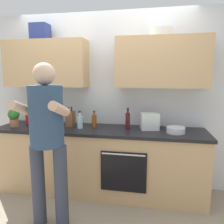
% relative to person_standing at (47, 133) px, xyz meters
% --- Properties ---
extents(ground_plane, '(12.00, 12.00, 0.00)m').
position_rel_person_standing_xyz_m(ground_plane, '(0.34, 0.80, -1.03)').
color(ground_plane, gray).
extents(back_wall_unit, '(4.00, 0.38, 2.50)m').
position_rel_person_standing_xyz_m(back_wall_unit, '(0.34, 1.07, 0.47)').
color(back_wall_unit, silver).
rests_on(back_wall_unit, ground).
extents(counter, '(2.84, 0.67, 0.90)m').
position_rel_person_standing_xyz_m(counter, '(0.34, 0.80, -0.57)').
color(counter, tan).
rests_on(counter, ground).
extents(person_standing, '(0.49, 0.45, 1.73)m').
position_rel_person_standing_xyz_m(person_standing, '(0.00, 0.00, 0.00)').
color(person_standing, '#383D4C').
rests_on(person_standing, ground).
extents(bottle_hotsauce, '(0.07, 0.07, 0.20)m').
position_rel_person_standing_xyz_m(bottle_hotsauce, '(-0.78, 0.93, -0.04)').
color(bottle_hotsauce, red).
rests_on(bottle_hotsauce, counter).
extents(bottle_water, '(0.08, 0.08, 0.23)m').
position_rel_person_standing_xyz_m(bottle_water, '(0.08, 0.78, -0.04)').
color(bottle_water, silver).
rests_on(bottle_water, counter).
extents(bottle_syrup, '(0.07, 0.07, 0.23)m').
position_rel_person_standing_xyz_m(bottle_syrup, '(0.25, 0.90, -0.03)').
color(bottle_syrup, '#8C4C14').
rests_on(bottle_syrup, counter).
extents(bottle_wine, '(0.06, 0.06, 0.29)m').
position_rel_person_standing_xyz_m(bottle_wine, '(0.73, 0.84, -0.01)').
color(bottle_wine, '#471419').
rests_on(bottle_wine, counter).
extents(bottle_oil, '(0.07, 0.07, 0.34)m').
position_rel_person_standing_xyz_m(bottle_oil, '(-0.20, 0.60, 0.01)').
color(bottle_oil, olive).
rests_on(bottle_oil, counter).
extents(cup_coffee, '(0.08, 0.08, 0.09)m').
position_rel_person_standing_xyz_m(cup_coffee, '(-0.31, 0.89, -0.08)').
color(cup_coffee, white).
rests_on(cup_coffee, counter).
extents(mixing_bowl, '(0.23, 0.23, 0.08)m').
position_rel_person_standing_xyz_m(mixing_bowl, '(1.34, 0.75, -0.09)').
color(mixing_bowl, silver).
rests_on(mixing_bowl, counter).
extents(knife_block, '(0.10, 0.14, 0.27)m').
position_rel_person_standing_xyz_m(knife_block, '(-0.09, 0.88, -0.02)').
color(knife_block, brown).
rests_on(knife_block, counter).
extents(potted_herb, '(0.16, 0.16, 0.25)m').
position_rel_person_standing_xyz_m(potted_herb, '(-0.85, 0.70, 0.01)').
color(potted_herb, '#9E6647').
rests_on(potted_herb, counter).
extents(grocery_bag_produce, '(0.27, 0.24, 0.22)m').
position_rel_person_standing_xyz_m(grocery_bag_produce, '(1.01, 0.89, -0.02)').
color(grocery_bag_produce, silver).
rests_on(grocery_bag_produce, counter).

